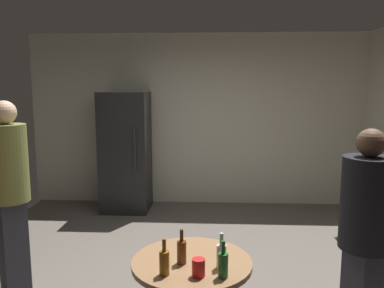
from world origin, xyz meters
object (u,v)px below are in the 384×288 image
Objects in this scene: refrigerator at (126,152)px; beer_bottle_brown at (182,251)px; plastic_cup_red at (199,268)px; person_in_black_shirt at (365,227)px; beer_bottle_amber at (164,262)px; foreground_table at (192,275)px; person_in_olive_shirt at (9,183)px; beer_bottle_clear at (221,255)px; beer_bottle_green at (223,264)px.

refrigerator reaches higher than beer_bottle_brown.
plastic_cup_red is 0.07× the size of person_in_black_shirt.
beer_bottle_amber reaches higher than plastic_cup_red.
beer_bottle_amber is 1.00× the size of beer_bottle_brown.
person_in_black_shirt is at bearing 6.24° from foreground_table.
refrigerator is 3.50m from beer_bottle_brown.
refrigerator reaches higher than beer_bottle_amber.
beer_bottle_amber is at bearing -127.69° from foreground_table.
person_in_olive_shirt is at bearing 145.88° from beer_bottle_amber.
plastic_cup_red is (0.05, -0.21, 0.16)m from foreground_table.
refrigerator reaches higher than beer_bottle_clear.
beer_bottle_green is (0.20, -0.22, 0.19)m from foreground_table.
beer_bottle_amber and beer_bottle_green have the same top height.
refrigerator is 7.83× the size of beer_bottle_green.
person_in_black_shirt reaches higher than beer_bottle_clear.
person_in_black_shirt is 2.91m from person_in_olive_shirt.
beer_bottle_clear is (0.35, 0.11, 0.00)m from beer_bottle_amber.
person_in_black_shirt is at bearing 8.04° from beer_bottle_brown.
refrigerator reaches higher than plastic_cup_red.
beer_bottle_brown is at bearing -71.52° from refrigerator.
person_in_olive_shirt reaches higher than plastic_cup_red.
foreground_table is 0.29m from beer_bottle_clear.
person_in_olive_shirt is at bearing -101.18° from refrigerator.
beer_bottle_clear is (-0.01, 0.12, 0.00)m from beer_bottle_green.
beer_bottle_amber is at bearing -162.83° from beer_bottle_clear.
person_in_olive_shirt is (-1.60, 0.86, 0.21)m from beer_bottle_brown.
person_in_olive_shirt is at bearing -35.02° from person_in_black_shirt.
beer_bottle_clear is (1.37, -3.37, -0.08)m from refrigerator.
plastic_cup_red is at bearing -2.10° from beer_bottle_amber.
beer_bottle_amber is 1.83m from person_in_olive_shirt.
beer_bottle_green is at bearing -2.17° from plastic_cup_red.
beer_bottle_brown is (-0.06, -0.05, 0.19)m from foreground_table.
plastic_cup_red is (0.21, -0.01, -0.03)m from beer_bottle_amber.
refrigerator is 3.49m from foreground_table.
foreground_table is 0.50× the size of person_in_black_shirt.
foreground_table is at bearing 103.77° from plastic_cup_red.
refrigerator is 7.83× the size of beer_bottle_clear.
person_in_black_shirt is (2.34, -3.15, 0.04)m from refrigerator.
plastic_cup_red reaches higher than foreground_table.
beer_bottle_amber is 0.37m from beer_bottle_clear.
refrigerator is 2.25× the size of foreground_table.
refrigerator is at bearing 111.47° from beer_bottle_green.
refrigerator is at bearing 120.46° from person_in_olive_shirt.
person_in_olive_shirt is (-1.66, 0.81, 0.40)m from foreground_table.
beer_bottle_green reaches higher than foreground_table.
person_in_black_shirt reaches higher than beer_bottle_green.
person_in_black_shirt is (1.32, 0.33, 0.12)m from beer_bottle_amber.
refrigerator is 3.64m from beer_bottle_clear.
person_in_olive_shirt reaches higher than foreground_table.
beer_bottle_amber is at bearing -120.79° from beer_bottle_brown.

